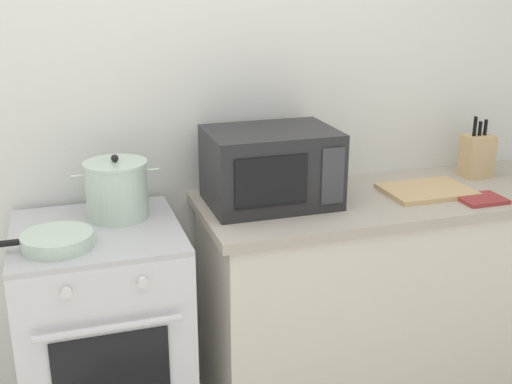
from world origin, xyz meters
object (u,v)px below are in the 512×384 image
object	(u,v)px
frying_pan	(55,241)
knife_block	(477,155)
stock_pot	(117,189)
cutting_board	(427,190)
microwave	(271,167)
oven_mitt	(481,199)
stove	(105,341)

from	to	relation	value
frying_pan	knife_block	xyz separation A→B (m)	(1.84, 0.27, 0.07)
stock_pot	frying_pan	size ratio (longest dim) A/B	0.73
cutting_board	stock_pot	bearing A→B (deg)	175.26
microwave	knife_block	distance (m)	1.01
frying_pan	microwave	size ratio (longest dim) A/B	0.88
frying_pan	oven_mitt	world-z (taller)	frying_pan
cutting_board	frying_pan	bearing A→B (deg)	-175.14
cutting_board	oven_mitt	size ratio (longest dim) A/B	2.00
microwave	cutting_board	world-z (taller)	microwave
stove	microwave	size ratio (longest dim) A/B	1.84
oven_mitt	stock_pot	bearing A→B (deg)	169.44
knife_block	stock_pot	bearing A→B (deg)	-178.74
frying_pan	cutting_board	bearing A→B (deg)	4.86
stove	frying_pan	world-z (taller)	frying_pan
stove	microwave	xyz separation A→B (m)	(0.69, 0.08, 0.61)
stove	stock_pot	xyz separation A→B (m)	(0.09, 0.11, 0.57)
stove	frying_pan	size ratio (longest dim) A/B	2.09
oven_mitt	frying_pan	bearing A→B (deg)	178.88
cutting_board	oven_mitt	xyz separation A→B (m)	(0.15, -0.16, -0.00)
stove	cutting_board	xyz separation A→B (m)	(1.36, 0.00, 0.47)
microwave	cutting_board	size ratio (longest dim) A/B	1.39
stove	oven_mitt	distance (m)	1.59
frying_pan	oven_mitt	size ratio (longest dim) A/B	2.44
knife_block	stove	bearing A→B (deg)	-175.25
stock_pot	microwave	size ratio (longest dim) A/B	0.64
stove	knife_block	distance (m)	1.79
frying_pan	microwave	bearing A→B (deg)	13.85
stove	stock_pot	bearing A→B (deg)	48.26
frying_pan	oven_mitt	xyz separation A→B (m)	(1.65, -0.03, -0.02)
cutting_board	oven_mitt	bearing A→B (deg)	-46.03
stove	cutting_board	world-z (taller)	cutting_board
stove	stock_pot	world-z (taller)	stock_pot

